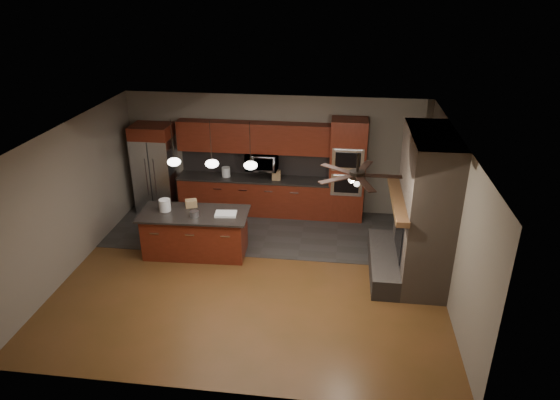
# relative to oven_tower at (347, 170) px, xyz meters

# --- Properties ---
(ground) EXTENTS (7.00, 7.00, 0.00)m
(ground) POSITION_rel_oven_tower_xyz_m (-1.70, -2.69, -1.19)
(ground) COLOR brown
(ground) RESTS_ON ground
(ceiling) EXTENTS (7.00, 6.00, 0.02)m
(ceiling) POSITION_rel_oven_tower_xyz_m (-1.70, -2.69, 1.61)
(ceiling) COLOR white
(ceiling) RESTS_ON back_wall
(back_wall) EXTENTS (7.00, 0.02, 2.80)m
(back_wall) POSITION_rel_oven_tower_xyz_m (-1.70, 0.31, 0.21)
(back_wall) COLOR #6C6356
(back_wall) RESTS_ON ground
(right_wall) EXTENTS (0.02, 6.00, 2.80)m
(right_wall) POSITION_rel_oven_tower_xyz_m (1.80, -2.69, 0.21)
(right_wall) COLOR #6C6356
(right_wall) RESTS_ON ground
(left_wall) EXTENTS (0.02, 6.00, 2.80)m
(left_wall) POSITION_rel_oven_tower_xyz_m (-5.20, -2.69, 0.21)
(left_wall) COLOR #6C6356
(left_wall) RESTS_ON ground
(slate_tile_patch) EXTENTS (7.00, 2.40, 0.01)m
(slate_tile_patch) POSITION_rel_oven_tower_xyz_m (-1.70, -0.89, -1.19)
(slate_tile_patch) COLOR #2E2C2A
(slate_tile_patch) RESTS_ON ground
(fireplace_column) EXTENTS (1.30, 2.10, 2.80)m
(fireplace_column) POSITION_rel_oven_tower_xyz_m (1.34, -2.29, 0.11)
(fireplace_column) COLOR #736252
(fireplace_column) RESTS_ON ground
(back_cabinetry) EXTENTS (3.59, 0.64, 2.20)m
(back_cabinetry) POSITION_rel_oven_tower_xyz_m (-2.18, 0.05, -0.30)
(back_cabinetry) COLOR maroon
(back_cabinetry) RESTS_ON ground
(oven_tower) EXTENTS (0.80, 0.63, 2.38)m
(oven_tower) POSITION_rel_oven_tower_xyz_m (0.00, 0.00, 0.00)
(oven_tower) COLOR maroon
(oven_tower) RESTS_ON ground
(microwave) EXTENTS (0.73, 0.41, 0.50)m
(microwave) POSITION_rel_oven_tower_xyz_m (-1.98, 0.06, 0.11)
(microwave) COLOR silver
(microwave) RESTS_ON back_cabinetry
(refrigerator) EXTENTS (0.91, 0.75, 2.11)m
(refrigerator) POSITION_rel_oven_tower_xyz_m (-4.53, -0.07, -0.13)
(refrigerator) COLOR silver
(refrigerator) RESTS_ON ground
(kitchen_island) EXTENTS (2.21, 1.08, 0.92)m
(kitchen_island) POSITION_rel_oven_tower_xyz_m (-3.01, -2.06, -0.73)
(kitchen_island) COLOR maroon
(kitchen_island) RESTS_ON ground
(white_bucket) EXTENTS (0.26, 0.26, 0.25)m
(white_bucket) POSITION_rel_oven_tower_xyz_m (-3.61, -2.03, -0.15)
(white_bucket) COLOR silver
(white_bucket) RESTS_ON kitchen_island
(paint_can) EXTENTS (0.21, 0.21, 0.12)m
(paint_can) POSITION_rel_oven_tower_xyz_m (-2.95, -2.22, -0.21)
(paint_can) COLOR #B2B2B7
(paint_can) RESTS_ON kitchen_island
(paint_tray) EXTENTS (0.45, 0.33, 0.04)m
(paint_tray) POSITION_rel_oven_tower_xyz_m (-2.36, -2.06, -0.25)
(paint_tray) COLOR white
(paint_tray) RESTS_ON kitchen_island
(cardboard_box) EXTENTS (0.28, 0.24, 0.15)m
(cardboard_box) POSITION_rel_oven_tower_xyz_m (-3.15, -1.77, -0.20)
(cardboard_box) COLOR #96764D
(cardboard_box) RESTS_ON kitchen_island
(counter_bucket) EXTENTS (0.22, 0.22, 0.23)m
(counter_bucket) POSITION_rel_oven_tower_xyz_m (-2.83, 0.01, -0.18)
(counter_bucket) COLOR silver
(counter_bucket) RESTS_ON back_cabinetry
(counter_box) EXTENTS (0.20, 0.16, 0.22)m
(counter_box) POSITION_rel_oven_tower_xyz_m (-1.62, -0.04, -0.18)
(counter_box) COLOR olive
(counter_box) RESTS_ON back_cabinetry
(pendant_left) EXTENTS (0.26, 0.26, 0.92)m
(pendant_left) POSITION_rel_oven_tower_xyz_m (-3.35, -1.99, 0.77)
(pendant_left) COLOR black
(pendant_left) RESTS_ON ceiling
(pendant_center) EXTENTS (0.26, 0.26, 0.92)m
(pendant_center) POSITION_rel_oven_tower_xyz_m (-2.60, -1.99, 0.77)
(pendant_center) COLOR black
(pendant_center) RESTS_ON ceiling
(pendant_right) EXTENTS (0.26, 0.26, 0.92)m
(pendant_right) POSITION_rel_oven_tower_xyz_m (-1.85, -1.99, 0.77)
(pendant_right) COLOR black
(pendant_right) RESTS_ON ceiling
(ceiling_fan) EXTENTS (1.27, 1.33, 0.41)m
(ceiling_fan) POSITION_rel_oven_tower_xyz_m (0.10, -3.49, 1.27)
(ceiling_fan) COLOR black
(ceiling_fan) RESTS_ON ceiling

